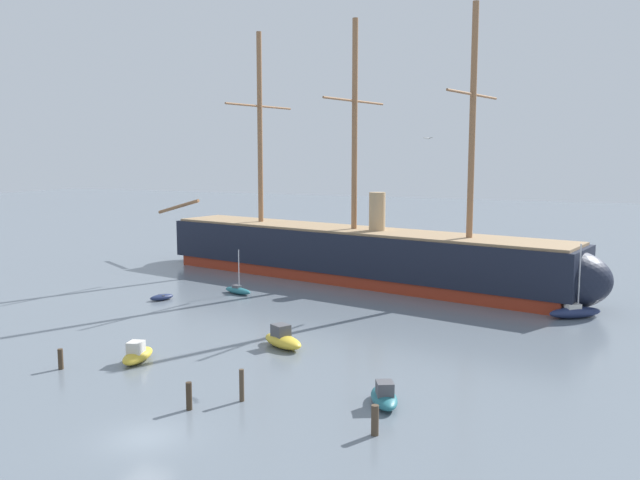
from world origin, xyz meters
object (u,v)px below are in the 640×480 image
(mooring_piling_right_pair, at_px, (189,396))
(mooring_piling_midwater, at_px, (375,420))
(seagull_in_flight, at_px, (428,138))
(motorboat_near_centre, at_px, (283,339))
(tall_ship, at_px, (354,253))
(dinghy_mid_left, at_px, (162,297))
(motorboat_foreground_left, at_px, (137,354))
(motorboat_foreground_right, at_px, (384,396))
(mooring_piling_nearest, at_px, (61,359))
(sailboat_alongside_stern, at_px, (575,312))
(mooring_piling_left_pair, at_px, (242,385))
(sailboat_alongside_bow, at_px, (238,290))
(motorboat_distant_centre, at_px, (444,256))

(mooring_piling_right_pair, xyz_separation_m, mooring_piling_midwater, (11.37, 1.11, -0.00))
(seagull_in_flight, bearing_deg, motorboat_near_centre, -145.84)
(tall_ship, relative_size, dinghy_mid_left, 22.27)
(motorboat_foreground_left, relative_size, mooring_piling_midwater, 2.40)
(motorboat_foreground_right, distance_m, mooring_piling_right_pair, 11.78)
(motorboat_near_centre, distance_m, mooring_piling_right_pair, 13.82)
(motorboat_foreground_left, xyz_separation_m, mooring_piling_nearest, (-3.89, -3.58, 0.18))
(tall_ship, relative_size, seagull_in_flight, 65.68)
(motorboat_foreground_right, relative_size, sailboat_alongside_stern, 0.57)
(mooring_piling_left_pair, relative_size, seagull_in_flight, 2.11)
(tall_ship, xyz_separation_m, mooring_piling_midwater, (17.01, -40.84, -2.50))
(sailboat_alongside_stern, bearing_deg, mooring_piling_midwater, -104.75)
(dinghy_mid_left, relative_size, sailboat_alongside_bow, 0.58)
(motorboat_foreground_left, relative_size, mooring_piling_left_pair, 2.00)
(motorboat_foreground_left, xyz_separation_m, dinghy_mid_left, (-11.34, 17.69, -0.25))
(tall_ship, distance_m, motorboat_near_centre, 28.69)
(sailboat_alongside_stern, xyz_separation_m, mooring_piling_left_pair, (-17.69, -30.87, 0.43))
(dinghy_mid_left, distance_m, sailboat_alongside_bow, 8.24)
(dinghy_mid_left, height_order, mooring_piling_left_pair, mooring_piling_left_pair)
(tall_ship, xyz_separation_m, sailboat_alongside_stern, (25.50, -8.59, -2.76))
(mooring_piling_nearest, xyz_separation_m, mooring_piling_right_pair, (12.78, -2.56, 0.11))
(motorboat_near_centre, relative_size, mooring_piling_right_pair, 2.72)
(mooring_piling_right_pair, bearing_deg, mooring_piling_midwater, 5.56)
(motorboat_foreground_right, xyz_separation_m, sailboat_alongside_stern, (9.41, 27.91, 0.04))
(sailboat_alongside_bow, relative_size, mooring_piling_left_pair, 2.42)
(dinghy_mid_left, distance_m, motorboat_distant_centre, 43.20)
(mooring_piling_nearest, bearing_deg, sailboat_alongside_stern, 43.34)
(mooring_piling_midwater, xyz_separation_m, seagull_in_flight, (-2.48, 19.26, 15.61))
(motorboat_foreground_left, distance_m, sailboat_alongside_bow, 24.30)
(sailboat_alongside_bow, bearing_deg, mooring_piling_right_pair, -63.99)
(sailboat_alongside_bow, xyz_separation_m, mooring_piling_nearest, (1.75, -27.21, 0.33))
(motorboat_foreground_right, height_order, mooring_piling_midwater, mooring_piling_midwater)
(mooring_piling_right_pair, bearing_deg, dinghy_mid_left, 130.33)
(mooring_piling_left_pair, distance_m, mooring_piling_right_pair, 3.31)
(sailboat_alongside_bow, bearing_deg, motorboat_foreground_left, -76.58)
(sailboat_alongside_bow, bearing_deg, motorboat_near_centre, -49.33)
(tall_ship, bearing_deg, dinghy_mid_left, -128.83)
(dinghy_mid_left, height_order, sailboat_alongside_stern, sailboat_alongside_stern)
(motorboat_foreground_right, height_order, dinghy_mid_left, motorboat_foreground_right)
(motorboat_distant_centre, height_order, mooring_piling_left_pair, mooring_piling_left_pair)
(sailboat_alongside_stern, distance_m, motorboat_distant_centre, 34.15)
(sailboat_alongside_bow, relative_size, seagull_in_flight, 5.11)
(mooring_piling_left_pair, bearing_deg, motorboat_near_centre, 104.73)
(tall_ship, distance_m, sailboat_alongside_stern, 27.05)
(motorboat_foreground_left, height_order, seagull_in_flight, seagull_in_flight)
(motorboat_distant_centre, bearing_deg, motorboat_foreground_right, -80.15)
(motorboat_foreground_right, xyz_separation_m, motorboat_distant_centre, (-9.76, 56.17, 0.12))
(motorboat_foreground_right, relative_size, mooring_piling_nearest, 2.70)
(motorboat_near_centre, xyz_separation_m, mooring_piling_right_pair, (0.80, -13.80, 0.22))
(motorboat_distant_centre, bearing_deg, motorboat_near_centre, -91.78)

